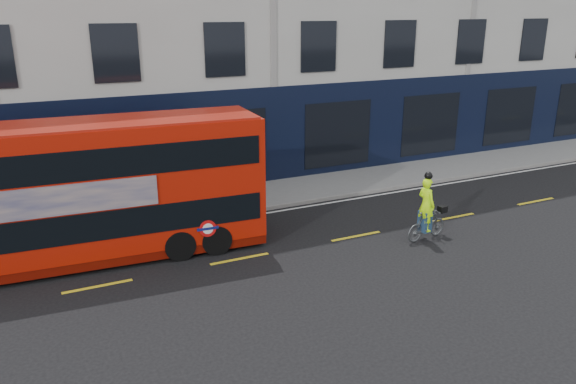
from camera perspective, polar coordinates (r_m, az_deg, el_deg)
ground at (r=17.12m, az=9.60°, el=-6.22°), size 120.00×120.00×0.00m
pavement at (r=22.34m, az=0.15°, el=0.12°), size 60.00×3.00×0.12m
kerb at (r=21.07m, az=1.91°, el=-1.02°), size 60.00×0.12×0.13m
road_edge_line at (r=20.84m, az=2.28°, el=-1.43°), size 58.00×0.10×0.01m
lane_dashes at (r=18.26m, az=6.93°, el=-4.48°), size 58.00×0.12×0.01m
bus at (r=16.82m, az=-19.70°, el=0.05°), size 10.15×2.88×4.04m
cyclist at (r=18.14m, az=13.90°, el=-2.46°), size 1.64×0.68×2.25m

